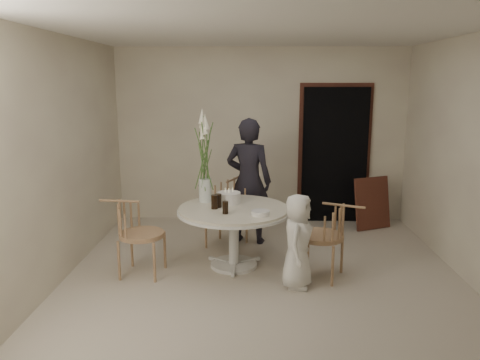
{
  "coord_description": "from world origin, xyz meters",
  "views": [
    {
      "loc": [
        -0.14,
        -5.05,
        2.19
      ],
      "look_at": [
        -0.28,
        0.3,
        1.05
      ],
      "focal_mm": 35.0,
      "sensor_mm": 36.0,
      "label": 1
    }
  ],
  "objects_px": {
    "chair_far": "(231,202)",
    "table": "(234,217)",
    "boy": "(298,241)",
    "flower_vase": "(205,158)",
    "chair_left": "(131,226)",
    "girl": "(249,181)",
    "chair_right": "(332,230)",
    "birthday_cake": "(229,198)"
  },
  "relations": [
    {
      "from": "table",
      "to": "chair_right",
      "type": "relative_size",
      "value": 1.5
    },
    {
      "from": "chair_right",
      "to": "boy",
      "type": "bearing_deg",
      "value": -35.57
    },
    {
      "from": "girl",
      "to": "boy",
      "type": "height_order",
      "value": "girl"
    },
    {
      "from": "boy",
      "to": "flower_vase",
      "type": "height_order",
      "value": "flower_vase"
    },
    {
      "from": "chair_far",
      "to": "flower_vase",
      "type": "relative_size",
      "value": 0.78
    },
    {
      "from": "birthday_cake",
      "to": "chair_left",
      "type": "bearing_deg",
      "value": -157.41
    },
    {
      "from": "chair_left",
      "to": "girl",
      "type": "bearing_deg",
      "value": -43.26
    },
    {
      "from": "chair_right",
      "to": "chair_left",
      "type": "height_order",
      "value": "same"
    },
    {
      "from": "table",
      "to": "chair_left",
      "type": "xyz_separation_m",
      "value": [
        -1.16,
        -0.25,
        -0.04
      ]
    },
    {
      "from": "girl",
      "to": "flower_vase",
      "type": "relative_size",
      "value": 1.5
    },
    {
      "from": "girl",
      "to": "birthday_cake",
      "type": "height_order",
      "value": "girl"
    },
    {
      "from": "chair_far",
      "to": "table",
      "type": "bearing_deg",
      "value": -61.88
    },
    {
      "from": "flower_vase",
      "to": "table",
      "type": "bearing_deg",
      "value": -37.25
    },
    {
      "from": "chair_far",
      "to": "flower_vase",
      "type": "distance_m",
      "value": 0.94
    },
    {
      "from": "boy",
      "to": "birthday_cake",
      "type": "relative_size",
      "value": 3.67
    },
    {
      "from": "girl",
      "to": "table",
      "type": "bearing_deg",
      "value": 93.67
    },
    {
      "from": "birthday_cake",
      "to": "flower_vase",
      "type": "bearing_deg",
      "value": 166.88
    },
    {
      "from": "flower_vase",
      "to": "chair_far",
      "type": "bearing_deg",
      "value": 63.01
    },
    {
      "from": "flower_vase",
      "to": "chair_left",
      "type": "bearing_deg",
      "value": -146.74
    },
    {
      "from": "flower_vase",
      "to": "girl",
      "type": "bearing_deg",
      "value": 49.81
    },
    {
      "from": "boy",
      "to": "flower_vase",
      "type": "xyz_separation_m",
      "value": [
        -1.07,
        0.83,
        0.76
      ]
    },
    {
      "from": "chair_left",
      "to": "birthday_cake",
      "type": "bearing_deg",
      "value": -61.59
    },
    {
      "from": "chair_left",
      "to": "table",
      "type": "bearing_deg",
      "value": -72.07
    },
    {
      "from": "girl",
      "to": "birthday_cake",
      "type": "relative_size",
      "value": 6.09
    },
    {
      "from": "girl",
      "to": "birthday_cake",
      "type": "xyz_separation_m",
      "value": [
        -0.24,
        -0.7,
        -0.06
      ]
    },
    {
      "from": "chair_far",
      "to": "boy",
      "type": "height_order",
      "value": "boy"
    },
    {
      "from": "chair_far",
      "to": "boy",
      "type": "distance_m",
      "value": 1.59
    },
    {
      "from": "flower_vase",
      "to": "birthday_cake",
      "type": "bearing_deg",
      "value": -13.12
    },
    {
      "from": "table",
      "to": "flower_vase",
      "type": "bearing_deg",
      "value": 142.75
    },
    {
      "from": "table",
      "to": "birthday_cake",
      "type": "distance_m",
      "value": 0.28
    },
    {
      "from": "chair_far",
      "to": "chair_left",
      "type": "distance_m",
      "value": 1.54
    },
    {
      "from": "birthday_cake",
      "to": "flower_vase",
      "type": "relative_size",
      "value": 0.25
    },
    {
      "from": "table",
      "to": "girl",
      "type": "relative_size",
      "value": 0.78
    },
    {
      "from": "chair_far",
      "to": "flower_vase",
      "type": "bearing_deg",
      "value": -94.06
    },
    {
      "from": "chair_far",
      "to": "chair_right",
      "type": "relative_size",
      "value": 1.01
    },
    {
      "from": "chair_far",
      "to": "chair_right",
      "type": "height_order",
      "value": "chair_far"
    },
    {
      "from": "chair_far",
      "to": "girl",
      "type": "distance_m",
      "value": 0.38
    },
    {
      "from": "table",
      "to": "flower_vase",
      "type": "relative_size",
      "value": 1.16
    },
    {
      "from": "table",
      "to": "boy",
      "type": "distance_m",
      "value": 0.9
    },
    {
      "from": "girl",
      "to": "flower_vase",
      "type": "height_order",
      "value": "flower_vase"
    },
    {
      "from": "girl",
      "to": "birthday_cake",
      "type": "distance_m",
      "value": 0.74
    },
    {
      "from": "chair_far",
      "to": "chair_left",
      "type": "xyz_separation_m",
      "value": [
        -1.09,
        -1.09,
        -0.01
      ]
    }
  ]
}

